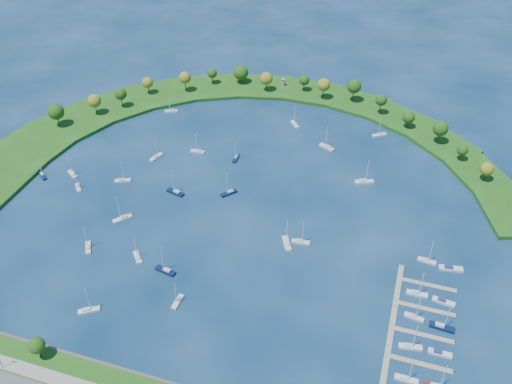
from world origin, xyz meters
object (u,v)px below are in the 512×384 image
(moored_boat_19, at_px, (171,110))
(docked_boat_9, at_px, (443,301))
(dock_system, at_px, (410,346))
(docked_boat_10, at_px, (427,260))
(moored_boat_1, at_px, (327,147))
(docked_boat_8, at_px, (417,293))
(moored_boat_6, at_px, (229,192))
(docked_boat_4, at_px, (410,346))
(moored_boat_21, at_px, (198,151))
(docked_boat_2, at_px, (406,379))
(moored_boat_15, at_px, (176,192))
(moored_boat_13, at_px, (89,310))
(moored_boat_14, at_px, (364,181))
(moored_boat_17, at_px, (123,180))
(moored_boat_3, at_px, (78,187))
(moored_boat_4, at_px, (287,243))
(harbor_tower, at_px, (283,82))
(moored_boat_10, at_px, (301,241))
(moored_boat_18, at_px, (88,247))
(moored_boat_20, at_px, (43,175))
(moored_boat_0, at_px, (380,134))
(moored_boat_12, at_px, (137,257))
(moored_boat_8, at_px, (156,157))
(moored_boat_2, at_px, (295,124))
(docked_boat_5, at_px, (440,353))
(docked_boat_6, at_px, (414,316))
(moored_boat_9, at_px, (178,301))
(moored_boat_11, at_px, (236,158))
(moored_boat_5, at_px, (72,174))
(moored_boat_7, at_px, (165,270))
(docked_boat_11, at_px, (451,268))
(docked_boat_7, at_px, (442,326))
(moored_boat_16, at_px, (123,218))

(moored_boat_19, distance_m, docked_boat_9, 196.34)
(dock_system, relative_size, docked_boat_10, 7.07)
(moored_boat_1, bearing_deg, docked_boat_8, 147.65)
(moored_boat_6, height_order, docked_boat_4, moored_boat_6)
(docked_boat_8, relative_size, docked_boat_10, 1.07)
(moored_boat_21, relative_size, docked_boat_2, 0.93)
(moored_boat_15, distance_m, docked_boat_4, 133.10)
(moored_boat_13, xyz_separation_m, moored_boat_14, (89.08, 116.11, 0.04))
(moored_boat_17, height_order, moored_boat_19, moored_boat_17)
(moored_boat_3, height_order, moored_boat_4, moored_boat_4)
(moored_boat_19, relative_size, docked_boat_8, 0.93)
(harbor_tower, relative_size, moored_boat_10, 0.39)
(moored_boat_15, height_order, moored_boat_21, moored_boat_15)
(moored_boat_18, bearing_deg, moored_boat_20, 20.17)
(moored_boat_0, height_order, moored_boat_3, moored_boat_0)
(moored_boat_12, distance_m, moored_boat_18, 23.50)
(moored_boat_8, bearing_deg, dock_system, -101.29)
(moored_boat_19, bearing_deg, dock_system, 117.11)
(moored_boat_2, distance_m, moored_boat_12, 132.71)
(moored_boat_12, bearing_deg, moored_boat_14, -86.15)
(docked_boat_10, bearing_deg, docked_boat_5, -73.70)
(moored_boat_19, bearing_deg, docked_boat_9, 124.83)
(moored_boat_0, relative_size, moored_boat_15, 0.89)
(moored_boat_1, xyz_separation_m, docked_boat_5, (67.28, -120.29, -0.31))
(moored_boat_6, distance_m, docked_boat_6, 107.39)
(moored_boat_1, bearing_deg, moored_boat_20, 54.23)
(moored_boat_9, height_order, moored_boat_11, moored_boat_9)
(moored_boat_1, distance_m, moored_boat_2, 29.31)
(moored_boat_4, xyz_separation_m, docked_boat_8, (57.54, -12.43, -0.04))
(moored_boat_5, relative_size, moored_boat_9, 1.05)
(moored_boat_18, bearing_deg, moored_boat_19, -24.35)
(moored_boat_15, bearing_deg, moored_boat_19, -49.80)
(moored_boat_13, bearing_deg, moored_boat_0, 27.44)
(moored_boat_12, bearing_deg, moored_boat_20, 21.37)
(dock_system, relative_size, moored_boat_2, 6.95)
(moored_boat_8, bearing_deg, moored_boat_5, 147.25)
(docked_boat_8, bearing_deg, moored_boat_7, -170.18)
(moored_boat_1, relative_size, moored_boat_14, 0.96)
(moored_boat_3, relative_size, docked_boat_11, 1.04)
(moored_boat_13, height_order, docked_boat_7, docked_boat_7)
(moored_boat_2, bearing_deg, docked_boat_10, -176.46)
(moored_boat_15, xyz_separation_m, moored_boat_17, (-29.73, 0.85, -0.06))
(moored_boat_17, xyz_separation_m, docked_boat_11, (161.75, -13.50, -0.16))
(docked_boat_6, bearing_deg, moored_boat_1, 127.56)
(moored_boat_19, height_order, moored_boat_20, moored_boat_19)
(docked_boat_4, distance_m, docked_boat_10, 47.30)
(moored_boat_8, height_order, moored_boat_18, moored_boat_8)
(moored_boat_13, relative_size, moored_boat_16, 0.93)
(moored_boat_4, bearing_deg, docked_boat_11, -110.99)
(moored_boat_20, relative_size, docked_boat_5, 1.29)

